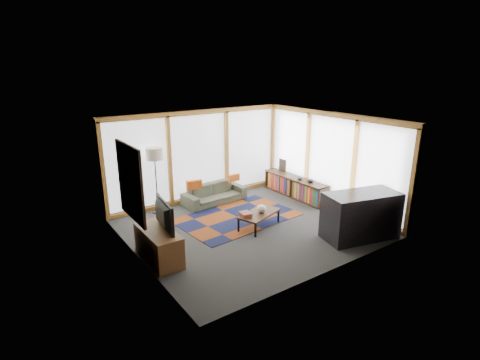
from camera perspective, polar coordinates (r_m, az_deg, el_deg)
ground at (r=9.17m, az=1.43°, el=-7.19°), size 5.50×5.50×0.00m
room_envelope at (r=9.37m, az=1.93°, el=3.33°), size 5.52×5.02×2.62m
rug at (r=9.72m, az=-0.45°, el=-5.67°), size 3.16×2.20×0.01m
sofa at (r=10.68m, az=-3.90°, el=-2.07°), size 1.89×0.84×0.54m
pillow_left at (r=10.25m, az=-7.01°, el=-0.71°), size 0.44×0.20×0.24m
pillow_right at (r=10.86m, az=-0.96°, el=0.35°), size 0.37×0.13×0.20m
floor_lamp at (r=10.01m, az=-12.66°, el=-0.10°), size 0.44×0.44×1.76m
coffee_table at (r=9.11m, az=2.92°, el=-6.09°), size 1.24×0.90×0.37m
book_stack at (r=8.82m, az=0.85°, el=-5.25°), size 0.26×0.31×0.09m
vase at (r=9.02m, az=3.31°, el=-4.39°), size 0.25×0.25×0.20m
bookshelf at (r=11.26m, az=8.39°, el=-1.06°), size 0.43×2.36×0.59m
bowl_a at (r=10.77m, az=10.69°, el=-0.10°), size 0.22×0.22×0.10m
bowl_b at (r=10.96m, az=9.13°, el=0.24°), size 0.17×0.17×0.08m
shelf_picture at (r=11.75m, az=6.49°, el=2.26°), size 0.05×0.29×0.38m
tv_console at (r=7.77m, az=-12.30°, el=-9.67°), size 0.54×1.30×0.65m
television at (r=7.57m, az=-12.14°, el=-5.27°), size 0.26×1.03×0.59m
bar_counter at (r=8.89m, az=17.93°, el=-5.17°), size 1.82×1.17×1.06m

